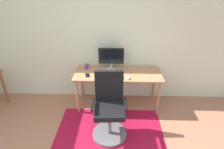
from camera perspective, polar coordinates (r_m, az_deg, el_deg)
The scene contains 9 objects.
wall_back at distance 3.61m, azimuth -6.64°, elevation 11.68°, with size 6.00×0.10×2.60m, color silver.
area_rug at distance 3.28m, azimuth -0.66°, elevation -16.55°, with size 1.75×1.09×0.01m, color #A1112F.
desk at distance 3.47m, azimuth 1.78°, elevation -0.55°, with size 1.59×0.61×0.71m.
monitor at distance 3.49m, azimuth -0.23°, elevation 5.34°, with size 0.47×0.18×0.42m.
keyboard at distance 3.27m, azimuth -0.36°, elevation -0.93°, with size 0.43×0.13×0.02m, color white.
computer_mouse at distance 3.26m, azimuth 4.97°, elevation -0.94°, with size 0.06×0.10×0.03m, color white.
coffee_cup at distance 3.61m, azimuth -7.71°, elevation 2.44°, with size 0.07×0.07×0.10m, color #72327E.
cell_phone at distance 3.38m, azimuth -7.49°, elevation -0.22°, with size 0.07×0.14×0.01m, color black.
office_chair at distance 2.96m, azimuth -0.81°, elevation -11.22°, with size 0.55×0.55×1.07m.
Camera 1 is at (0.52, -1.22, 2.31)m, focal length 30.08 mm.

